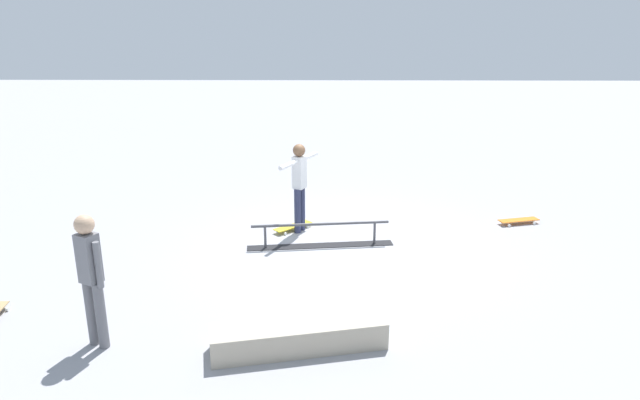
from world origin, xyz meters
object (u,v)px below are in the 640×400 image
grind_rail (320,236)px  skate_ledge (299,336)px  skater_main (299,181)px  bystander_grey_shirt (91,274)px  loose_skateboard_orange (519,220)px  skateboard_main (293,226)px

grind_rail → skate_ledge: bearing=79.3°
skate_ledge → skater_main: (0.18, -4.00, 0.80)m
bystander_grey_shirt → loose_skateboard_orange: (-6.47, -4.42, -0.87)m
grind_rail → loose_skateboard_orange: bearing=-169.7°
skater_main → skateboard_main: skater_main is taller
skate_ledge → loose_skateboard_orange: skate_ledge is taller
grind_rail → skater_main: skater_main is taller
skater_main → loose_skateboard_orange: size_ratio=2.01×
skate_ledge → grind_rail: bearing=-93.8°
bystander_grey_shirt → skateboard_main: bearing=-89.9°
skateboard_main → grind_rail: bearing=-99.0°
grind_rail → bystander_grey_shirt: bystander_grey_shirt is taller
grind_rail → skater_main: 1.14m
grind_rail → skateboard_main: (0.53, -0.79, -0.11)m
skater_main → loose_skateboard_orange: (-4.23, -0.46, -0.89)m
skater_main → skateboard_main: size_ratio=2.30×
skate_ledge → loose_skateboard_orange: size_ratio=2.53×
skate_ledge → bystander_grey_shirt: bearing=-0.9°
skate_ledge → skater_main: size_ratio=1.26×
skateboard_main → bystander_grey_shirt: bystander_grey_shirt is taller
bystander_grey_shirt → loose_skateboard_orange: size_ratio=2.02×
skate_ledge → skateboard_main: 4.07m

